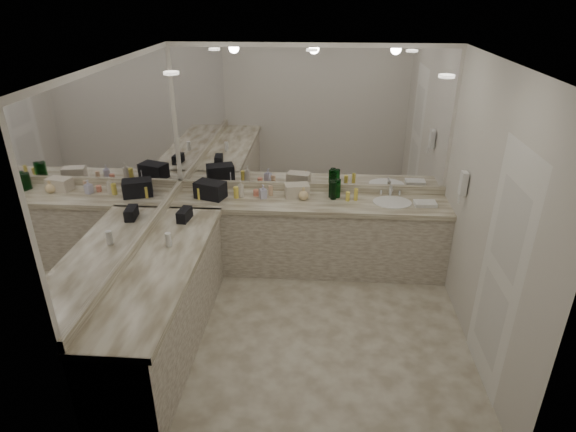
# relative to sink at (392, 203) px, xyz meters

# --- Properties ---
(floor) EXTENTS (3.20, 3.20, 0.00)m
(floor) POSITION_rel_sink_xyz_m (-0.95, -1.20, -0.90)
(floor) COLOR beige
(floor) RESTS_ON ground
(ceiling) EXTENTS (3.20, 3.20, 0.00)m
(ceiling) POSITION_rel_sink_xyz_m (-0.95, -1.20, 1.71)
(ceiling) COLOR white
(ceiling) RESTS_ON floor
(wall_back) EXTENTS (3.20, 0.02, 2.60)m
(wall_back) POSITION_rel_sink_xyz_m (-0.95, 0.30, 0.41)
(wall_back) COLOR beige
(wall_back) RESTS_ON floor
(wall_left) EXTENTS (0.02, 3.00, 2.60)m
(wall_left) POSITION_rel_sink_xyz_m (-2.55, -1.20, 0.41)
(wall_left) COLOR beige
(wall_left) RESTS_ON floor
(wall_right) EXTENTS (0.02, 3.00, 2.60)m
(wall_right) POSITION_rel_sink_xyz_m (0.65, -1.20, 0.41)
(wall_right) COLOR beige
(wall_right) RESTS_ON floor
(vanity_back_base) EXTENTS (3.20, 0.60, 0.84)m
(vanity_back_base) POSITION_rel_sink_xyz_m (-0.95, 0.00, -0.48)
(vanity_back_base) COLOR beige
(vanity_back_base) RESTS_ON floor
(vanity_back_top) EXTENTS (3.20, 0.64, 0.06)m
(vanity_back_top) POSITION_rel_sink_xyz_m (-0.95, -0.01, -0.03)
(vanity_back_top) COLOR beige
(vanity_back_top) RESTS_ON vanity_back_base
(vanity_left_base) EXTENTS (0.60, 2.40, 0.84)m
(vanity_left_base) POSITION_rel_sink_xyz_m (-2.25, -1.50, -0.48)
(vanity_left_base) COLOR beige
(vanity_left_base) RESTS_ON floor
(vanity_left_top) EXTENTS (0.64, 2.42, 0.06)m
(vanity_left_top) POSITION_rel_sink_xyz_m (-2.24, -1.50, -0.03)
(vanity_left_top) COLOR beige
(vanity_left_top) RESTS_ON vanity_left_base
(backsplash_back) EXTENTS (3.20, 0.04, 0.10)m
(backsplash_back) POSITION_rel_sink_xyz_m (-0.95, 0.28, 0.05)
(backsplash_back) COLOR beige
(backsplash_back) RESTS_ON vanity_back_top
(backsplash_left) EXTENTS (0.04, 3.00, 0.10)m
(backsplash_left) POSITION_rel_sink_xyz_m (-2.53, -1.20, 0.05)
(backsplash_left) COLOR beige
(backsplash_left) RESTS_ON vanity_left_top
(mirror_back) EXTENTS (3.12, 0.01, 1.55)m
(mirror_back) POSITION_rel_sink_xyz_m (-0.95, 0.29, 0.88)
(mirror_back) COLOR white
(mirror_back) RESTS_ON wall_back
(mirror_left) EXTENTS (0.01, 2.92, 1.55)m
(mirror_left) POSITION_rel_sink_xyz_m (-2.54, -1.20, 0.88)
(mirror_left) COLOR white
(mirror_left) RESTS_ON wall_left
(sink) EXTENTS (0.44, 0.44, 0.03)m
(sink) POSITION_rel_sink_xyz_m (0.00, 0.00, 0.00)
(sink) COLOR white
(sink) RESTS_ON vanity_back_top
(faucet) EXTENTS (0.24, 0.16, 0.14)m
(faucet) POSITION_rel_sink_xyz_m (0.00, 0.21, 0.07)
(faucet) COLOR silver
(faucet) RESTS_ON vanity_back_top
(wall_phone) EXTENTS (0.06, 0.10, 0.24)m
(wall_phone) POSITION_rel_sink_xyz_m (0.61, -0.50, 0.46)
(wall_phone) COLOR white
(wall_phone) RESTS_ON wall_right
(door) EXTENTS (0.02, 0.82, 2.10)m
(door) POSITION_rel_sink_xyz_m (0.64, -1.70, 0.16)
(door) COLOR white
(door) RESTS_ON wall_right
(black_toiletry_bag) EXTENTS (0.39, 0.31, 0.19)m
(black_toiletry_bag) POSITION_rel_sink_xyz_m (-2.10, -0.01, 0.10)
(black_toiletry_bag) COLOR black
(black_toiletry_bag) RESTS_ON vanity_back_top
(black_bag_spill) EXTENTS (0.13, 0.23, 0.12)m
(black_bag_spill) POSITION_rel_sink_xyz_m (-2.25, -0.61, 0.07)
(black_bag_spill) COLOR black
(black_bag_spill) RESTS_ON vanity_left_top
(cream_cosmetic_case) EXTENTS (0.30, 0.22, 0.16)m
(cream_cosmetic_case) POSITION_rel_sink_xyz_m (-1.10, 0.10, 0.08)
(cream_cosmetic_case) COLOR beige
(cream_cosmetic_case) RESTS_ON vanity_back_top
(hand_towel) EXTENTS (0.25, 0.17, 0.04)m
(hand_towel) POSITION_rel_sink_xyz_m (0.36, -0.05, 0.03)
(hand_towel) COLOR white
(hand_towel) RESTS_ON vanity_back_top
(lotion_left) EXTENTS (0.06, 0.06, 0.14)m
(lotion_left) POSITION_rel_sink_xyz_m (-2.25, -1.19, 0.07)
(lotion_left) COLOR white
(lotion_left) RESTS_ON vanity_left_top
(soap_bottle_a) EXTENTS (0.10, 0.10, 0.21)m
(soap_bottle_a) POSITION_rel_sink_xyz_m (-1.75, 0.03, 0.11)
(soap_bottle_a) COLOR beige
(soap_bottle_a) RESTS_ON vanity_back_top
(soap_bottle_b) EXTENTS (0.10, 0.10, 0.17)m
(soap_bottle_b) POSITION_rel_sink_xyz_m (-1.49, 0.02, 0.09)
(soap_bottle_b) COLOR silver
(soap_bottle_b) RESTS_ON vanity_back_top
(soap_bottle_c) EXTENTS (0.15, 0.15, 0.15)m
(soap_bottle_c) POSITION_rel_sink_xyz_m (-1.02, 0.02, 0.08)
(soap_bottle_c) COLOR beige
(soap_bottle_c) RESTS_ON vanity_back_top
(green_bottle_0) EXTENTS (0.07, 0.07, 0.22)m
(green_bottle_0) POSITION_rel_sink_xyz_m (-0.63, 0.12, 0.11)
(green_bottle_0) COLOR #0A5415
(green_bottle_0) RESTS_ON vanity_back_top
(green_bottle_1) EXTENTS (0.07, 0.07, 0.21)m
(green_bottle_1) POSITION_rel_sink_xyz_m (-0.67, 0.06, 0.11)
(green_bottle_1) COLOR #0A5415
(green_bottle_1) RESTS_ON vanity_back_top
(green_bottle_2) EXTENTS (0.06, 0.06, 0.21)m
(green_bottle_2) POSITION_rel_sink_xyz_m (-0.70, 0.11, 0.11)
(green_bottle_2) COLOR #0A5415
(green_bottle_2) RESTS_ON vanity_back_top
(green_bottle_3) EXTENTS (0.07, 0.07, 0.19)m
(green_bottle_3) POSITION_rel_sink_xyz_m (-0.67, 0.15, 0.10)
(green_bottle_3) COLOR #0A5415
(green_bottle_3) RESTS_ON vanity_back_top
(amenity_bottle_0) EXTENTS (0.04, 0.04, 0.14)m
(amenity_bottle_0) POSITION_rel_sink_xyz_m (-0.41, 0.04, 0.08)
(amenity_bottle_0) COLOR #F2D84C
(amenity_bottle_0) RESTS_ON vanity_back_top
(amenity_bottle_1) EXTENTS (0.05, 0.05, 0.14)m
(amenity_bottle_1) POSITION_rel_sink_xyz_m (-2.05, 0.05, 0.08)
(amenity_bottle_1) COLOR #E0B28C
(amenity_bottle_1) RESTS_ON vanity_back_top
(amenity_bottle_2) EXTENTS (0.06, 0.06, 0.13)m
(amenity_bottle_2) POSITION_rel_sink_xyz_m (-1.81, 0.01, 0.07)
(amenity_bottle_2) COLOR #F2D84C
(amenity_bottle_2) RESTS_ON vanity_back_top
(amenity_bottle_3) EXTENTS (0.04, 0.04, 0.14)m
(amenity_bottle_3) POSITION_rel_sink_xyz_m (-2.23, -0.06, 0.08)
(amenity_bottle_3) COLOR #F2D84C
(amenity_bottle_3) RESTS_ON vanity_back_top
(amenity_bottle_4) EXTENTS (0.06, 0.06, 0.07)m
(amenity_bottle_4) POSITION_rel_sink_xyz_m (-1.58, 0.09, 0.04)
(amenity_bottle_4) COLOR #E57F66
(amenity_bottle_4) RESTS_ON vanity_back_top
(amenity_bottle_5) EXTENTS (0.05, 0.05, 0.12)m
(amenity_bottle_5) POSITION_rel_sink_xyz_m (-1.41, 0.12, 0.06)
(amenity_bottle_5) COLOR #E0B28C
(amenity_bottle_5) RESTS_ON vanity_back_top
(amenity_bottle_6) EXTENTS (0.06, 0.06, 0.13)m
(amenity_bottle_6) POSITION_rel_sink_xyz_m (-1.97, 0.03, 0.07)
(amenity_bottle_6) COLOR silver
(amenity_bottle_6) RESTS_ON vanity_back_top
(amenity_bottle_7) EXTENTS (0.05, 0.05, 0.11)m
(amenity_bottle_7) POSITION_rel_sink_xyz_m (-0.51, 0.02, 0.06)
(amenity_bottle_7) COLOR #F2D84C
(amenity_bottle_7) RESTS_ON vanity_back_top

